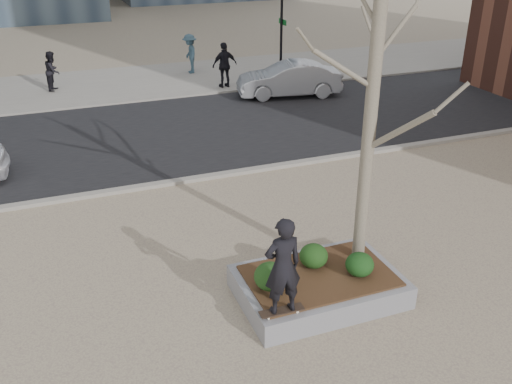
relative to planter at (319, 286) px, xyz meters
name	(u,v)px	position (x,y,z in m)	size (l,w,h in m)	color
ground	(270,308)	(-1.00, 0.00, -0.23)	(120.00, 120.00, 0.00)	tan
street	(156,135)	(-1.00, 10.00, -0.21)	(60.00, 8.00, 0.02)	black
far_sidewalk	(122,83)	(-1.00, 17.00, -0.21)	(60.00, 6.00, 0.02)	gray
planter	(319,286)	(0.00, 0.00, 0.00)	(3.00, 2.00, 0.45)	gray
planter_mulch	(319,276)	(0.00, 0.00, 0.25)	(2.70, 1.70, 0.04)	#382314
sycamore_tree	(373,94)	(1.00, 0.30, 3.56)	(2.80, 2.80, 6.60)	gray
shrub_left	(270,276)	(-1.02, -0.07, 0.52)	(0.60, 0.60, 0.51)	black
shrub_middle	(314,256)	(0.02, 0.30, 0.50)	(0.55, 0.55, 0.46)	#173711
shrub_right	(360,265)	(0.69, -0.27, 0.49)	(0.53, 0.53, 0.45)	#103412
skateboard	(282,312)	(-1.10, -0.77, 0.26)	(0.78, 0.20, 0.07)	black
skateboarder	(283,266)	(-1.10, -0.77, 1.18)	(0.64, 0.42, 1.76)	black
car_silver	(289,79)	(5.01, 12.61, 0.47)	(1.43, 4.10, 1.35)	#9EA0A6
pedestrian_a	(53,71)	(-3.76, 16.88, 0.60)	(0.78, 0.61, 1.61)	black
pedestrian_b	(190,54)	(2.31, 17.70, 0.68)	(1.14, 0.66, 1.77)	#375363
pedestrian_c	(225,65)	(3.02, 14.78, 0.74)	(1.10, 0.46, 1.87)	black
traffic_light_far	(281,30)	(5.50, 14.60, 2.02)	(0.60, 2.48, 4.50)	black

